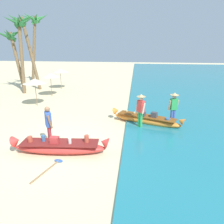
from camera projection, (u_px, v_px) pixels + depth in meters
name	position (u px, v px, depth m)	size (l,w,h in m)	color
ground_plane	(63.00, 146.00, 9.36)	(80.00, 80.00, 0.00)	beige
boat_red_foreground	(60.00, 147.00, 8.69)	(4.01, 1.03, 0.78)	red
boat_orange_midground	(146.00, 119.00, 11.73)	(3.93, 2.00, 0.75)	orange
person_vendor_hatted	(141.00, 109.00, 10.90)	(0.52, 0.54, 1.84)	green
person_tourist_customer	(49.00, 124.00, 9.06)	(0.47, 0.58, 1.78)	#B2383D
person_vendor_assistant	(174.00, 107.00, 11.34)	(0.58, 0.44, 1.81)	#3D5BA8
parasol_row_0	(35.00, 81.00, 14.67)	(1.60, 1.60, 1.91)	#8E6B47
parasol_row_1	(50.00, 75.00, 17.32)	(1.60, 1.60, 1.91)	#8E6B47
parasol_row_2	(60.00, 70.00, 20.11)	(1.60, 1.60, 1.91)	#8E6B47
palm_tree_tall_inland	(25.00, 31.00, 18.98)	(2.53, 2.57, 6.68)	brown
palm_tree_leaning_seaward	(12.00, 42.00, 18.64)	(2.46, 2.57, 5.44)	brown
palm_tree_mid_cluster	(35.00, 28.00, 21.05)	(2.94, 2.47, 6.99)	brown
palm_tree_far_behind	(20.00, 33.00, 17.38)	(2.57, 2.52, 6.32)	brown
paddle	(51.00, 167.00, 7.72)	(0.65, 1.59, 0.05)	#8E6B47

